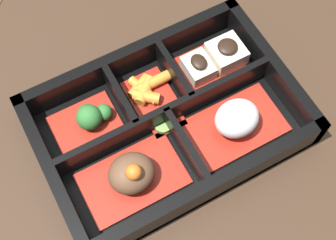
# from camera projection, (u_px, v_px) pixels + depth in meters

# --- Properties ---
(ground_plane) EXTENTS (3.00, 3.00, 0.00)m
(ground_plane) POSITION_uv_depth(u_px,v_px,m) (168.00, 129.00, 0.59)
(ground_plane) COLOR #382619
(bento_base) EXTENTS (0.31, 0.21, 0.01)m
(bento_base) POSITION_uv_depth(u_px,v_px,m) (168.00, 127.00, 0.58)
(bento_base) COLOR black
(bento_base) RESTS_ON ground_plane
(bento_rim) EXTENTS (0.31, 0.21, 0.05)m
(bento_rim) POSITION_uv_depth(u_px,v_px,m) (167.00, 119.00, 0.56)
(bento_rim) COLOR black
(bento_rim) RESTS_ON ground_plane
(bowl_rice) EXTENTS (0.12, 0.07, 0.05)m
(bowl_rice) POSITION_uv_depth(u_px,v_px,m) (236.00, 121.00, 0.56)
(bowl_rice) COLOR maroon
(bowl_rice) RESTS_ON bento_base
(bowl_stew) EXTENTS (0.12, 0.07, 0.05)m
(bowl_stew) POSITION_uv_depth(u_px,v_px,m) (132.00, 175.00, 0.53)
(bowl_stew) COLOR maroon
(bowl_stew) RESTS_ON bento_base
(bowl_tofu) EXTENTS (0.09, 0.06, 0.04)m
(bowl_tofu) POSITION_uv_depth(u_px,v_px,m) (214.00, 60.00, 0.60)
(bowl_tofu) COLOR maroon
(bowl_tofu) RESTS_ON bento_base
(bowl_carrots) EXTENTS (0.06, 0.06, 0.02)m
(bowl_carrots) POSITION_uv_depth(u_px,v_px,m) (147.00, 91.00, 0.59)
(bowl_carrots) COLOR maroon
(bowl_carrots) RESTS_ON bento_base
(bowl_greens) EXTENTS (0.08, 0.06, 0.04)m
(bowl_greens) POSITION_uv_depth(u_px,v_px,m) (89.00, 119.00, 0.57)
(bowl_greens) COLOR maroon
(bowl_greens) RESTS_ON bento_base
(bowl_pickles) EXTENTS (0.04, 0.03, 0.01)m
(bowl_pickles) POSITION_uv_depth(u_px,v_px,m) (165.00, 122.00, 0.57)
(bowl_pickles) COLOR maroon
(bowl_pickles) RESTS_ON bento_base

